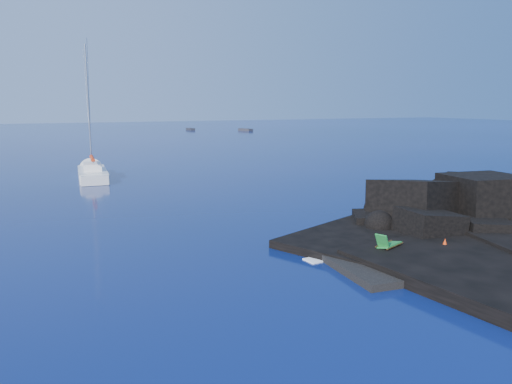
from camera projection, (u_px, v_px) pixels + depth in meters
ground at (343, 278)px, 22.57m from camera, size 400.00×400.00×0.00m
headland at (489, 232)px, 30.76m from camera, size 24.00×24.00×3.60m
beach at (412, 261)px, 24.93m from camera, size 9.08×6.86×0.70m
surf_foam at (364, 239)px, 29.14m from camera, size 10.00×8.00×0.06m
sailboat at (93, 178)px, 52.52m from camera, size 3.94×13.41×13.86m
deck_chair at (390, 240)px, 25.27m from camera, size 1.89×1.34×1.19m
towel at (450, 259)px, 24.12m from camera, size 1.86×0.98×0.05m
sunbather at (450, 256)px, 24.09m from camera, size 1.74×0.56×0.24m
marker_cone at (445, 244)px, 25.71m from camera, size 0.51×0.51×0.59m
distant_boat_a at (190, 130)px, 147.94m from camera, size 1.44×4.60×0.61m
distant_boat_b at (245, 131)px, 144.14m from camera, size 2.74×5.26×0.67m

